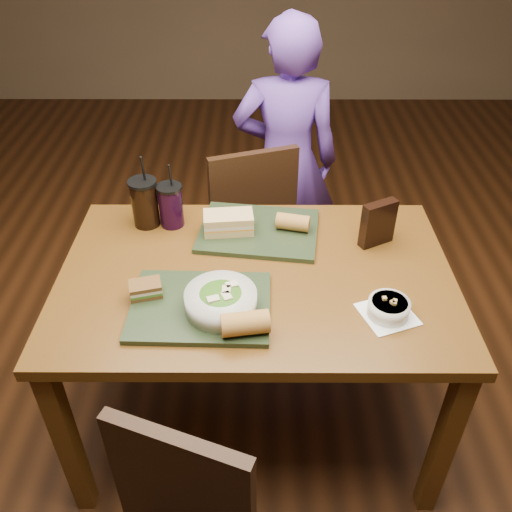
# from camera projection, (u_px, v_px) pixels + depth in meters

# --- Properties ---
(ground) EXTENTS (6.00, 6.00, 0.00)m
(ground) POSITION_uv_depth(u_px,v_px,m) (256.00, 414.00, 2.24)
(ground) COLOR #381C0B
(ground) RESTS_ON ground
(dining_table) EXTENTS (1.30, 0.85, 0.75)m
(dining_table) POSITION_uv_depth(u_px,v_px,m) (256.00, 294.00, 1.84)
(dining_table) COLOR #5A3712
(dining_table) RESTS_ON ground
(chair_far) EXTENTS (0.49, 0.50, 0.89)m
(chair_far) POSITION_uv_depth(u_px,v_px,m) (254.00, 222.00, 2.49)
(chair_far) COLOR black
(chair_far) RESTS_ON ground
(diner) EXTENTS (0.50, 0.33, 1.36)m
(diner) POSITION_uv_depth(u_px,v_px,m) (286.00, 163.00, 2.56)
(diner) COLOR #643BA4
(diner) RESTS_ON ground
(tray_near) EXTENTS (0.43, 0.33, 0.02)m
(tray_near) POSITION_uv_depth(u_px,v_px,m) (201.00, 306.00, 1.64)
(tray_near) COLOR #212D18
(tray_near) RESTS_ON dining_table
(tray_far) EXTENTS (0.46, 0.37, 0.02)m
(tray_far) POSITION_uv_depth(u_px,v_px,m) (259.00, 231.00, 1.97)
(tray_far) COLOR #212D18
(tray_far) RESTS_ON dining_table
(salad_bowl) EXTENTS (0.21, 0.21, 0.07)m
(salad_bowl) POSITION_uv_depth(u_px,v_px,m) (221.00, 300.00, 1.60)
(salad_bowl) COLOR silver
(salad_bowl) RESTS_ON tray_near
(soup_bowl) EXTENTS (0.19, 0.19, 0.06)m
(soup_bowl) POSITION_uv_depth(u_px,v_px,m) (389.00, 308.00, 1.61)
(soup_bowl) COLOR white
(soup_bowl) RESTS_ON dining_table
(sandwich_near) EXTENTS (0.11, 0.09, 0.05)m
(sandwich_near) POSITION_uv_depth(u_px,v_px,m) (146.00, 289.00, 1.66)
(sandwich_near) COLOR #593819
(sandwich_near) RESTS_ON tray_near
(sandwich_far) EXTENTS (0.18, 0.11, 0.07)m
(sandwich_far) POSITION_uv_depth(u_px,v_px,m) (229.00, 222.00, 1.93)
(sandwich_far) COLOR tan
(sandwich_far) RESTS_ON tray_far
(baguette_near) EXTENTS (0.15, 0.09, 0.07)m
(baguette_near) POSITION_uv_depth(u_px,v_px,m) (245.00, 323.00, 1.52)
(baguette_near) COLOR #AD7533
(baguette_near) RESTS_ON tray_near
(baguette_far) EXTENTS (0.13, 0.08, 0.06)m
(baguette_far) POSITION_uv_depth(u_px,v_px,m) (293.00, 222.00, 1.94)
(baguette_far) COLOR #AD7533
(baguette_far) RESTS_ON tray_far
(cup_cola) EXTENTS (0.10, 0.10, 0.28)m
(cup_cola) POSITION_uv_depth(u_px,v_px,m) (145.00, 202.00, 1.96)
(cup_cola) COLOR black
(cup_cola) RESTS_ON dining_table
(cup_berry) EXTENTS (0.09, 0.09, 0.25)m
(cup_berry) POSITION_uv_depth(u_px,v_px,m) (171.00, 205.00, 1.97)
(cup_berry) COLOR black
(cup_berry) RESTS_ON dining_table
(chip_bag) EXTENTS (0.13, 0.09, 0.16)m
(chip_bag) POSITION_uv_depth(u_px,v_px,m) (378.00, 223.00, 1.87)
(chip_bag) COLOR black
(chip_bag) RESTS_ON dining_table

